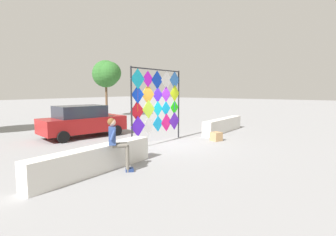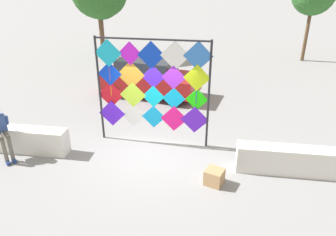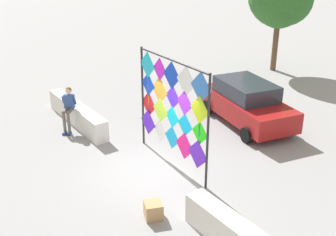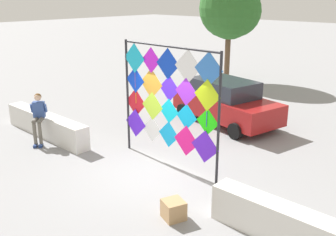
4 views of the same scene
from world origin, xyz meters
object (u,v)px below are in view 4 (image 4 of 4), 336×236
(kite_display_rack, at_px, (168,97))
(parked_car, at_px, (225,102))
(seated_vendor, at_px, (38,114))
(cardboard_box_large, at_px, (174,210))
(tree_palm_like, at_px, (232,9))

(kite_display_rack, relative_size, parked_car, 0.80)
(seated_vendor, bearing_deg, cardboard_box_large, -3.31)
(kite_display_rack, bearing_deg, tree_palm_like, 116.14)
(kite_display_rack, bearing_deg, parked_car, 103.11)
(seated_vendor, bearing_deg, kite_display_rack, 21.52)
(kite_display_rack, distance_m, seated_vendor, 4.57)
(seated_vendor, distance_m, parked_car, 6.62)
(parked_car, bearing_deg, kite_display_rack, -76.89)
(kite_display_rack, height_order, parked_car, kite_display_rack)
(kite_display_rack, xyz_separation_m, cardboard_box_large, (2.01, -1.99, -1.76))
(cardboard_box_large, bearing_deg, tree_palm_like, 119.84)
(seated_vendor, xyz_separation_m, parked_car, (3.18, 5.80, -0.14))
(kite_display_rack, distance_m, parked_car, 4.43)
(parked_car, xyz_separation_m, cardboard_box_large, (2.98, -6.16, -0.62))
(seated_vendor, distance_m, cardboard_box_large, 6.22)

